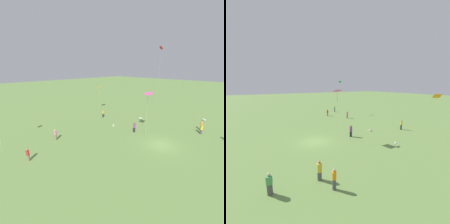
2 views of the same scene
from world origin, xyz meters
TOP-DOWN VIEW (x-y plane):
  - ground_plane at (0.00, 0.00)m, footprint 240.00×240.00m
  - person_1 at (15.11, -9.61)m, footprint 0.54×0.54m
  - person_2 at (-8.31, 2.99)m, footprint 0.62×0.62m
  - person_4 at (-0.87, -5.59)m, footprint 0.60×0.60m
  - person_5 at (10.28, -12.48)m, footprint 0.56×0.56m
  - person_6 at (-9.98, 2.50)m, footprint 0.39×0.39m
  - person_8 at (-2.44, -15.59)m, footprint 0.45×0.45m
  - kite_1 at (-0.75, -3.21)m, footprint 1.10×1.13m
  - kite_2 at (-25.00, -14.64)m, footprint 1.03×1.23m
  - kite_3 at (-5.51, -20.41)m, footprint 1.58×1.59m
  - dog_0 at (-6.91, -8.43)m, footprint 0.45×0.72m
  - dog_1 at (-15.67, 1.60)m, footprint 0.54×0.72m
  - picnic_bag_0 at (-0.28, -10.08)m, footprint 0.41×0.34m

SIDE VIEW (x-z plane):
  - ground_plane at x=0.00m, z-range 0.00..0.00m
  - picnic_bag_0 at x=-0.28m, z-range 0.00..0.34m
  - dog_1 at x=-15.67m, z-range 0.10..0.66m
  - dog_0 at x=-6.91m, z-range 0.11..0.65m
  - person_1 at x=15.11m, z-range -0.01..1.66m
  - person_2 at x=-8.31m, z-range -0.02..1.74m
  - person_6 at x=-9.98m, z-range 0.01..1.74m
  - person_5 at x=10.28m, z-range -0.01..1.78m
  - person_4 at x=-0.87m, z-range -0.01..1.81m
  - person_8 at x=-2.44m, z-range 0.02..1.79m
  - kite_3 at x=-5.51m, z-range 2.71..9.13m
  - kite_1 at x=-0.75m, z-range 3.34..10.66m
  - kite_2 at x=-25.00m, z-range 7.33..24.22m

